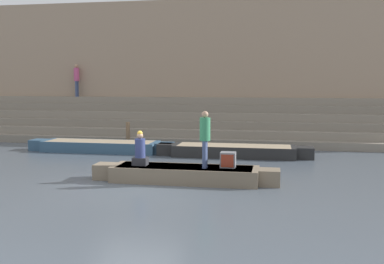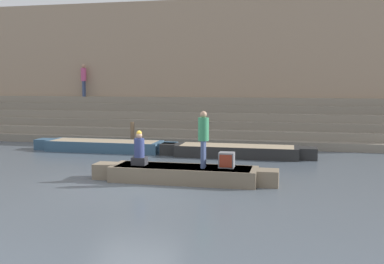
{
  "view_description": "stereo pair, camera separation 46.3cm",
  "coord_description": "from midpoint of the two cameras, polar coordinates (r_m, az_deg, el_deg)",
  "views": [
    {
      "loc": [
        3.89,
        -12.2,
        2.96
      ],
      "look_at": [
        1.28,
        1.87,
        1.37
      ],
      "focal_mm": 42.0,
      "sensor_mm": 36.0,
      "label": 1
    },
    {
      "loc": [
        4.35,
        -12.11,
        2.96
      ],
      "look_at": [
        1.28,
        1.87,
        1.37
      ],
      "focal_mm": 42.0,
      "sensor_mm": 36.0,
      "label": 2
    }
  ],
  "objects": [
    {
      "name": "back_wall",
      "position": [
        24.25,
        2.62,
        7.84
      ],
      "size": [
        34.2,
        1.28,
        7.23
      ],
      "color": "tan",
      "rests_on": "ground"
    },
    {
      "name": "person_standing",
      "position": [
        13.01,
        2.48,
        -0.4
      ],
      "size": [
        0.31,
        0.31,
        1.66
      ],
      "rotation": [
        0.0,
        0.0,
        -0.28
      ],
      "color": "#3D4C75",
      "rests_on": "rowboat_main"
    },
    {
      "name": "person_rowing",
      "position": [
        13.63,
        -5.74,
        -2.41
      ],
      "size": [
        0.44,
        0.34,
        1.05
      ],
      "rotation": [
        0.0,
        0.0,
        0.21
      ],
      "color": "#28282D",
      "rests_on": "rowboat_main"
    },
    {
      "name": "moored_boat_distant",
      "position": [
        17.96,
        6.43,
        -2.39
      ],
      "size": [
        6.19,
        1.32,
        0.45
      ],
      "rotation": [
        0.0,
        0.0,
        0.11
      ],
      "color": "black",
      "rests_on": "ground"
    },
    {
      "name": "person_on_steps",
      "position": [
        25.46,
        -13.09,
        6.73
      ],
      "size": [
        0.29,
        0.29,
        1.76
      ],
      "rotation": [
        0.0,
        0.0,
        2.81
      ],
      "color": "#3D4C75",
      "rests_on": "ghat_steps"
    },
    {
      "name": "moored_boat_shore",
      "position": [
        19.63,
        -10.37,
        -1.71
      ],
      "size": [
        6.35,
        1.32,
        0.45
      ],
      "rotation": [
        0.0,
        0.0,
        -0.02
      ],
      "color": "#33516B",
      "rests_on": "ground"
    },
    {
      "name": "mooring_post",
      "position": [
        20.57,
        -6.93,
        -0.33
      ],
      "size": [
        0.18,
        0.18,
        1.16
      ],
      "primitive_type": "cylinder",
      "color": "brown",
      "rests_on": "ground"
    },
    {
      "name": "ghat_steps",
      "position": [
        22.53,
        1.78,
        0.81
      ],
      "size": [
        36.0,
        3.46,
        2.17
      ],
      "color": "gray",
      "rests_on": "ground"
    },
    {
      "name": "rowboat_main",
      "position": [
        13.41,
        -0.11,
        -5.31
      ],
      "size": [
        5.59,
        1.3,
        0.47
      ],
      "rotation": [
        0.0,
        0.0,
        -0.03
      ],
      "color": "#756651",
      "rests_on": "ground"
    },
    {
      "name": "ground_plane",
      "position": [
        13.17,
        -6.23,
        -6.67
      ],
      "size": [
        120.0,
        120.0,
        0.0
      ],
      "primitive_type": "plane",
      "color": "#4C5660"
    },
    {
      "name": "tv_set",
      "position": [
        13.21,
        5.42,
        -3.56
      ],
      "size": [
        0.44,
        0.41,
        0.45
      ],
      "rotation": [
        0.0,
        0.0,
        0.03
      ],
      "color": "slate",
      "rests_on": "rowboat_main"
    }
  ]
}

